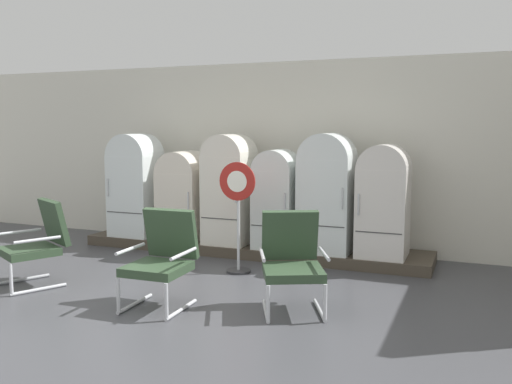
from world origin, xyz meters
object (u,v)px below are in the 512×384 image
object	(u,v)px
refrigerator_3	(277,196)
refrigerator_4	(327,189)
sign_stand	(238,217)
refrigerator_0	(136,182)
refrigerator_2	(230,185)
refrigerator_1	(184,193)
armchair_left	(38,241)
refrigerator_5	(383,197)
armchair_center	(162,256)
armchair_right	(292,259)

from	to	relation	value
refrigerator_3	refrigerator_4	xyz separation A→B (m)	(0.73, 0.03, 0.12)
sign_stand	refrigerator_0	bearing A→B (deg)	156.16
refrigerator_0	refrigerator_2	distance (m)	1.64
refrigerator_1	refrigerator_2	distance (m)	0.79
refrigerator_3	armchair_left	world-z (taller)	refrigerator_3
refrigerator_1	armchair_left	distance (m)	2.49
refrigerator_5	armchair_center	size ratio (longest dim) A/B	1.48
refrigerator_0	refrigerator_2	xyz separation A→B (m)	(1.64, 0.02, 0.00)
refrigerator_0	armchair_left	size ratio (longest dim) A/B	1.60
refrigerator_5	refrigerator_0	bearing A→B (deg)	-179.88
refrigerator_3	armchair_right	bearing A→B (deg)	-66.03
armchair_right	armchair_center	bearing A→B (deg)	-163.02
refrigerator_3	armchair_center	bearing A→B (deg)	-98.88
refrigerator_1	refrigerator_5	world-z (taller)	refrigerator_5
refrigerator_4	armchair_right	world-z (taller)	refrigerator_4
refrigerator_5	sign_stand	bearing A→B (deg)	-149.64
refrigerator_0	armchair_left	world-z (taller)	refrigerator_0
refrigerator_0	refrigerator_4	xyz separation A→B (m)	(3.14, 0.00, 0.01)
refrigerator_5	sign_stand	distance (m)	1.97
sign_stand	armchair_right	bearing A→B (deg)	-45.20
refrigerator_4	sign_stand	xyz separation A→B (m)	(-0.92, -0.98, -0.29)
refrigerator_0	armchair_left	xyz separation A→B (m)	(0.23, -2.38, -0.48)
refrigerator_1	armchair_left	xyz separation A→B (m)	(-0.63, -2.38, -0.33)
refrigerator_4	armchair_left	xyz separation A→B (m)	(-2.91, -2.38, -0.49)
refrigerator_4	refrigerator_5	bearing A→B (deg)	0.37
refrigerator_2	armchair_right	distance (m)	2.75
refrigerator_2	refrigerator_5	size ratio (longest dim) A/B	1.08
refrigerator_3	refrigerator_5	xyz separation A→B (m)	(1.51, 0.03, 0.05)
refrigerator_4	refrigerator_3	bearing A→B (deg)	-177.82
refrigerator_3	sign_stand	xyz separation A→B (m)	(-0.18, -0.96, -0.17)
armchair_right	sign_stand	xyz separation A→B (m)	(-1.10, 1.11, 0.20)
refrigerator_4	armchair_right	bearing A→B (deg)	-84.87
refrigerator_4	sign_stand	size ratio (longest dim) A/B	1.14
refrigerator_2	refrigerator_5	bearing A→B (deg)	-0.41
refrigerator_5	sign_stand	size ratio (longest dim) A/B	1.04
armchair_left	armchair_right	world-z (taller)	same
refrigerator_2	armchair_left	xyz separation A→B (m)	(-1.41, -2.40, -0.48)
refrigerator_3	sign_stand	world-z (taller)	refrigerator_3
armchair_center	refrigerator_4	bearing A→B (deg)	65.89
refrigerator_3	refrigerator_4	bearing A→B (deg)	2.18
refrigerator_3	armchair_left	distance (m)	3.22
refrigerator_2	refrigerator_5	xyz separation A→B (m)	(2.27, -0.02, -0.07)
refrigerator_3	refrigerator_5	bearing A→B (deg)	1.25
refrigerator_1	armchair_center	bearing A→B (deg)	-65.24
armchair_left	refrigerator_2	bearing A→B (deg)	59.58
refrigerator_0	refrigerator_1	bearing A→B (deg)	0.59
refrigerator_0	refrigerator_2	world-z (taller)	refrigerator_2
refrigerator_2	refrigerator_5	distance (m)	2.27
refrigerator_1	refrigerator_5	bearing A→B (deg)	-0.01
armchair_right	refrigerator_2	bearing A→B (deg)	128.49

